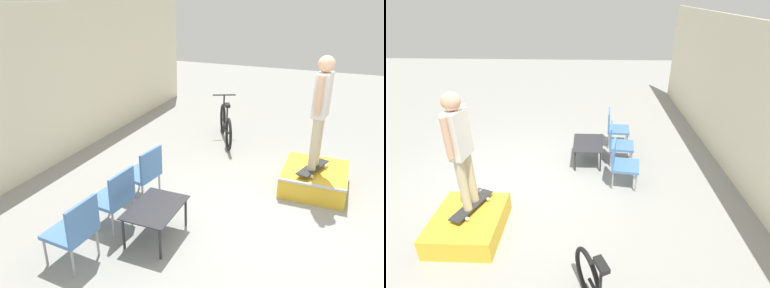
# 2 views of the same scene
# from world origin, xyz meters

# --- Properties ---
(ground_plane) EXTENTS (24.00, 24.00, 0.00)m
(ground_plane) POSITION_xyz_m (0.00, 0.00, 0.00)
(ground_plane) COLOR gray
(house_wall_back) EXTENTS (12.00, 0.06, 3.00)m
(house_wall_back) POSITION_xyz_m (0.00, 4.30, 1.50)
(house_wall_back) COLOR beige
(house_wall_back) RESTS_ON ground_plane
(skate_ramp_box) EXTENTS (1.23, 1.04, 0.38)m
(skate_ramp_box) POSITION_xyz_m (1.33, -0.49, 0.18)
(skate_ramp_box) COLOR gold
(skate_ramp_box) RESTS_ON ground_plane
(skateboard_on_ramp) EXTENTS (0.84, 0.46, 0.07)m
(skateboard_on_ramp) POSITION_xyz_m (1.20, -0.44, 0.43)
(skateboard_on_ramp) COLOR #2D2D2D
(skateboard_on_ramp) RESTS_ON skate_ramp_box
(person_skater) EXTENTS (0.57, 0.26, 1.83)m
(person_skater) POSITION_xyz_m (1.20, -0.44, 1.53)
(person_skater) COLOR #C6B793
(person_skater) RESTS_ON skateboard_on_ramp
(coffee_table) EXTENTS (0.90, 0.63, 0.48)m
(coffee_table) POSITION_xyz_m (-0.96, 1.36, 0.42)
(coffee_table) COLOR #2D2D33
(coffee_table) RESTS_ON ground_plane
(patio_chair_left) EXTENTS (0.55, 0.55, 0.90)m
(patio_chair_left) POSITION_xyz_m (-1.81, 2.01, 0.50)
(patio_chair_left) COLOR #99999E
(patio_chair_left) RESTS_ON ground_plane
(patio_chair_center) EXTENTS (0.56, 0.56, 0.90)m
(patio_chair_center) POSITION_xyz_m (-0.96, 2.01, 0.50)
(patio_chair_center) COLOR #99999E
(patio_chair_center) RESTS_ON ground_plane
(patio_chair_right) EXTENTS (0.59, 0.59, 0.90)m
(patio_chair_right) POSITION_xyz_m (-0.12, 2.01, 0.50)
(patio_chair_right) COLOR #99999E
(patio_chair_right) RESTS_ON ground_plane
(bicycle) EXTENTS (1.60, 0.81, 0.97)m
(bicycle) POSITION_xyz_m (2.84, 1.61, 0.37)
(bicycle) COLOR black
(bicycle) RESTS_ON ground_plane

